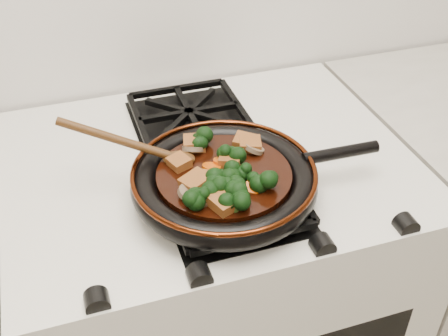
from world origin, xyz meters
name	(u,v)px	position (x,y,z in m)	size (l,w,h in m)	color
stove	(212,311)	(0.00, 1.69, 0.45)	(0.76, 0.60, 0.90)	silver
burner_grate_front	(233,199)	(0.00, 1.55, 0.91)	(0.23, 0.23, 0.03)	black
burner_grate_back	(189,116)	(0.00, 1.83, 0.91)	(0.23, 0.23, 0.03)	black
skillet	(225,180)	(-0.01, 1.57, 0.94)	(0.44, 0.32, 0.05)	black
braising_sauce	(224,178)	(-0.01, 1.57, 0.95)	(0.23, 0.23, 0.02)	black
tofu_cube_0	(197,183)	(-0.06, 1.55, 0.97)	(0.04, 0.04, 0.02)	brown
tofu_cube_1	(230,160)	(0.01, 1.59, 0.97)	(0.03, 0.04, 0.02)	brown
tofu_cube_2	(209,183)	(-0.04, 1.54, 0.97)	(0.04, 0.04, 0.02)	brown
tofu_cube_3	(179,163)	(-0.08, 1.61, 0.97)	(0.03, 0.03, 0.02)	brown
tofu_cube_4	(194,144)	(-0.04, 1.66, 0.97)	(0.04, 0.04, 0.02)	brown
tofu_cube_5	(250,145)	(0.06, 1.62, 0.97)	(0.04, 0.04, 0.02)	brown
tofu_cube_6	(225,202)	(-0.03, 1.49, 0.97)	(0.04, 0.04, 0.02)	brown
tofu_cube_7	(244,142)	(0.05, 1.63, 0.97)	(0.03, 0.04, 0.02)	brown
broccoli_floret_0	(240,174)	(0.01, 1.55, 0.97)	(0.06, 0.06, 0.05)	black
broccoli_floret_1	(203,141)	(-0.02, 1.66, 0.97)	(0.06, 0.06, 0.05)	black
broccoli_floret_2	(231,192)	(-0.02, 1.50, 0.97)	(0.06, 0.06, 0.05)	black
broccoli_floret_3	(197,201)	(-0.08, 1.50, 0.97)	(0.06, 0.06, 0.05)	black
broccoli_floret_4	(220,178)	(-0.03, 1.54, 0.97)	(0.06, 0.06, 0.06)	black
broccoli_floret_5	(235,188)	(-0.01, 1.51, 0.97)	(0.06, 0.06, 0.06)	black
broccoli_floret_6	(219,192)	(-0.04, 1.51, 0.97)	(0.06, 0.06, 0.05)	black
broccoli_floret_7	(236,205)	(-0.02, 1.47, 0.97)	(0.06, 0.06, 0.05)	black
broccoli_floret_8	(263,182)	(0.04, 1.52, 0.97)	(0.06, 0.06, 0.05)	black
broccoli_floret_9	(230,156)	(0.01, 1.60, 0.97)	(0.06, 0.06, 0.05)	black
carrot_coin_0	(231,201)	(-0.02, 1.49, 0.96)	(0.03, 0.03, 0.01)	#C24505
carrot_coin_1	(254,187)	(0.02, 1.51, 0.96)	(0.03, 0.03, 0.01)	#C24505
carrot_coin_2	(211,167)	(-0.03, 1.58, 0.96)	(0.03, 0.03, 0.01)	#C24505
carrot_coin_3	(222,161)	(0.00, 1.59, 0.96)	(0.03, 0.03, 0.01)	#C24505
mushroom_slice_0	(201,198)	(-0.07, 1.51, 0.97)	(0.03, 0.03, 0.01)	brown
mushroom_slice_1	(193,149)	(-0.04, 1.64, 0.97)	(0.04, 0.04, 0.01)	brown
mushroom_slice_2	(190,193)	(-0.08, 1.53, 0.97)	(0.04, 0.04, 0.01)	brown
mushroom_slice_3	(254,148)	(0.06, 1.61, 0.97)	(0.04, 0.04, 0.01)	brown
wooden_spoon	(147,149)	(-0.12, 1.65, 0.98)	(0.14, 0.08, 0.21)	#47280F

